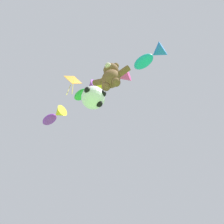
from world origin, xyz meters
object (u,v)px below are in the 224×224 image
fish_kite_teal (151,57)px  fish_kite_violet (54,116)px  soccer_ball_kite (93,98)px  diamond_kite (73,81)px  teddy_bear_kite (111,76)px  fish_kite_emerald (86,91)px  fish_kite_goldfin (114,79)px

fish_kite_teal → fish_kite_violet: 7.75m
soccer_ball_kite → fish_kite_violet: 6.87m
soccer_ball_kite → diamond_kite: 5.64m
diamond_kite → teddy_bear_kite: bearing=-12.4°
soccer_ball_kite → fish_kite_violet: bearing=153.2°
fish_kite_teal → diamond_kite: (-5.28, -0.28, 0.90)m
teddy_bear_kite → fish_kite_emerald: fish_kite_emerald is taller
teddy_bear_kite → fish_kite_teal: 3.21m
teddy_bear_kite → fish_kite_teal: bearing=25.5°
soccer_ball_kite → fish_kite_teal: (2.78, 1.24, 4.07)m
soccer_ball_kite → fish_kite_emerald: 5.71m
fish_kite_goldfin → soccer_ball_kite: bearing=-97.2°
soccer_ball_kite → fish_kite_goldfin: size_ratio=0.50×
fish_kite_violet → fish_kite_teal: bearing=-9.1°
fish_kite_emerald → diamond_kite: bearing=-111.9°
teddy_bear_kite → fish_kite_goldfin: size_ratio=0.91×
fish_kite_teal → fish_kite_emerald: fish_kite_emerald is taller
teddy_bear_kite → diamond_kite: (-3.22, 0.71, 3.16)m
teddy_bear_kite → diamond_kite: diamond_kite is taller
fish_kite_goldfin → fish_kite_emerald: bearing=172.3°
diamond_kite → fish_kite_teal: bearing=3.0°
fish_kite_teal → fish_kite_emerald: size_ratio=1.04×
teddy_bear_kite → soccer_ball_kite: 1.96m
soccer_ball_kite → fish_kite_goldfin: 4.59m
fish_kite_goldfin → diamond_kite: bearing=-164.4°
fish_kite_violet → diamond_kite: (2.37, -1.50, 0.80)m
soccer_ball_kite → fish_kite_violet: size_ratio=0.55×
teddy_bear_kite → soccer_ball_kite: size_ratio=1.83×
fish_kite_goldfin → fish_kite_emerald: size_ratio=1.13×
teddy_bear_kite → fish_kite_violet: 6.46m
teddy_bear_kite → fish_kite_emerald: (-2.79, 1.78, 3.11)m
fish_kite_emerald → diamond_kite: size_ratio=0.82×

